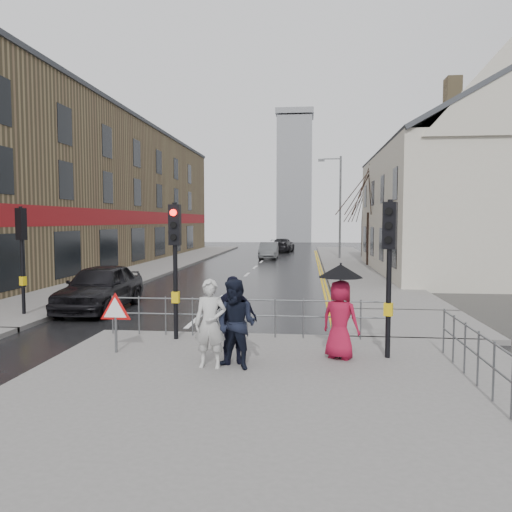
% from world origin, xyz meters
% --- Properties ---
extents(ground, '(120.00, 120.00, 0.00)m').
position_xyz_m(ground, '(0.00, 0.00, 0.00)').
color(ground, black).
rests_on(ground, ground).
extents(near_pavement, '(10.00, 9.00, 0.14)m').
position_xyz_m(near_pavement, '(3.00, -3.50, 0.07)').
color(near_pavement, '#605E5B').
rests_on(near_pavement, ground).
extents(left_pavement, '(4.00, 44.00, 0.14)m').
position_xyz_m(left_pavement, '(-6.50, 23.00, 0.07)').
color(left_pavement, '#605E5B').
rests_on(left_pavement, ground).
extents(right_pavement, '(4.00, 40.00, 0.14)m').
position_xyz_m(right_pavement, '(6.50, 25.00, 0.07)').
color(right_pavement, '#605E5B').
rests_on(right_pavement, ground).
extents(pavement_bridge_right, '(4.00, 4.20, 0.14)m').
position_xyz_m(pavement_bridge_right, '(6.50, 3.00, 0.07)').
color(pavement_bridge_right, '#605E5B').
rests_on(pavement_bridge_right, ground).
extents(building_left_terrace, '(8.00, 42.00, 10.00)m').
position_xyz_m(building_left_terrace, '(-12.00, 22.00, 5.00)').
color(building_left_terrace, olive).
rests_on(building_left_terrace, ground).
extents(building_right_cream, '(9.00, 16.40, 10.10)m').
position_xyz_m(building_right_cream, '(12.00, 18.00, 4.78)').
color(building_right_cream, beige).
rests_on(building_right_cream, ground).
extents(church_tower, '(5.00, 5.00, 18.00)m').
position_xyz_m(church_tower, '(1.50, 62.00, 9.00)').
color(church_tower, gray).
rests_on(church_tower, ground).
extents(traffic_signal_near_left, '(0.28, 0.27, 3.40)m').
position_xyz_m(traffic_signal_near_left, '(0.20, 0.20, 2.46)').
color(traffic_signal_near_left, black).
rests_on(traffic_signal_near_left, near_pavement).
extents(traffic_signal_near_right, '(0.34, 0.33, 3.40)m').
position_xyz_m(traffic_signal_near_right, '(5.20, -1.00, 2.46)').
color(traffic_signal_near_right, black).
rests_on(traffic_signal_near_right, near_pavement).
extents(traffic_signal_far_left, '(0.34, 0.33, 3.40)m').
position_xyz_m(traffic_signal_far_left, '(-5.50, 3.00, 2.46)').
color(traffic_signal_far_left, black).
rests_on(traffic_signal_far_left, left_pavement).
extents(guard_railing_front, '(7.14, 0.04, 1.00)m').
position_xyz_m(guard_railing_front, '(1.95, 0.60, 0.86)').
color(guard_railing_front, '#595B5E').
rests_on(guard_railing_front, near_pavement).
extents(guard_railing_side, '(0.04, 4.54, 1.00)m').
position_xyz_m(guard_railing_side, '(6.50, -2.75, 0.84)').
color(guard_railing_side, '#595B5E').
rests_on(guard_railing_side, near_pavement).
extents(warning_sign, '(0.80, 0.07, 1.35)m').
position_xyz_m(warning_sign, '(-0.80, -1.21, 1.04)').
color(warning_sign, '#595B5E').
rests_on(warning_sign, near_pavement).
extents(street_lamp, '(1.83, 0.25, 8.00)m').
position_xyz_m(street_lamp, '(5.82, 28.00, 4.71)').
color(street_lamp, '#595B5E').
rests_on(street_lamp, right_pavement).
extents(tree_near, '(2.40, 2.40, 6.58)m').
position_xyz_m(tree_near, '(7.50, 22.00, 5.14)').
color(tree_near, '#2F201A').
rests_on(tree_near, right_pavement).
extents(tree_far, '(2.40, 2.40, 5.64)m').
position_xyz_m(tree_far, '(8.00, 30.00, 4.42)').
color(tree_far, '#2F201A').
rests_on(tree_far, right_pavement).
extents(pedestrian_a, '(0.66, 0.45, 1.79)m').
position_xyz_m(pedestrian_a, '(1.53, -2.12, 1.03)').
color(pedestrian_a, '#B5B4B0').
rests_on(pedestrian_a, near_pavement).
extents(pedestrian_b, '(1.06, 0.95, 1.80)m').
position_xyz_m(pedestrian_b, '(2.06, -2.13, 1.04)').
color(pedestrian_b, black).
rests_on(pedestrian_b, near_pavement).
extents(pedestrian_with_umbrella, '(0.98, 0.96, 2.03)m').
position_xyz_m(pedestrian_with_umbrella, '(4.17, -1.18, 1.25)').
color(pedestrian_with_umbrella, maroon).
rests_on(pedestrian_with_umbrella, near_pavement).
extents(pedestrian_d, '(1.15, 0.76, 1.81)m').
position_xyz_m(pedestrian_d, '(1.90, -1.71, 1.05)').
color(pedestrian_d, black).
rests_on(pedestrian_d, near_pavement).
extents(car_parked, '(1.95, 4.71, 1.60)m').
position_xyz_m(car_parked, '(-3.67, 4.64, 0.80)').
color(car_parked, black).
rests_on(car_parked, ground).
extents(car_mid, '(1.47, 4.09, 1.34)m').
position_xyz_m(car_mid, '(0.32, 28.59, 0.67)').
color(car_mid, '#4B4D50').
rests_on(car_mid, ground).
extents(car_far, '(2.37, 4.80, 1.34)m').
position_xyz_m(car_far, '(1.02, 37.61, 0.67)').
color(car_far, black).
rests_on(car_far, ground).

